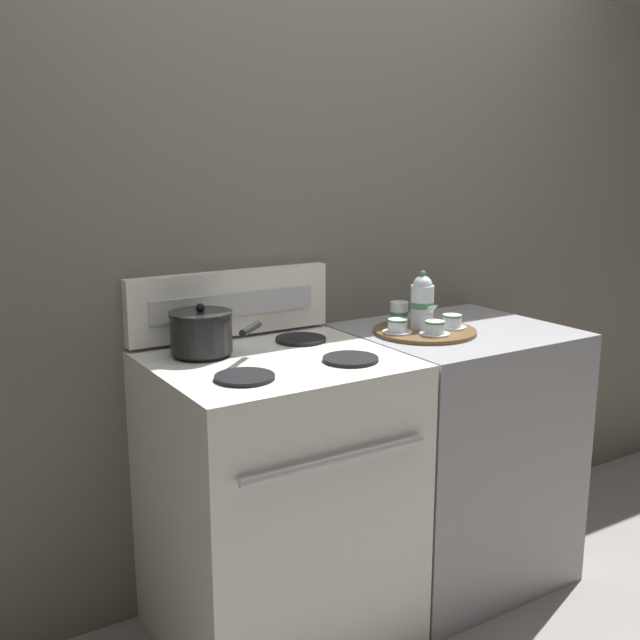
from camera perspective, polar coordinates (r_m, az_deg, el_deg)
ground_plane at (r=2.85m, az=3.76°, el=-20.32°), size 6.00×6.00×0.00m
wall_back at (r=2.73m, az=-0.25°, el=3.11°), size 6.00×0.05×2.20m
stove at (r=2.45m, az=-3.28°, el=-13.53°), size 0.74×0.68×0.95m
control_panel at (r=2.52m, az=-6.78°, el=1.28°), size 0.72×0.05×0.22m
side_counter at (r=2.85m, az=10.11°, el=-9.91°), size 0.73×0.66×0.94m
saucepan at (r=2.32m, az=-8.99°, el=-0.89°), size 0.26×0.27×0.15m
serving_tray at (r=2.62m, az=7.99°, el=-0.86°), size 0.36×0.36×0.01m
teapot at (r=2.62m, az=7.81°, el=1.38°), size 0.08×0.13×0.20m
teacup_left at (r=2.55m, az=5.93°, el=-0.46°), size 0.10×0.10×0.05m
teacup_right at (r=2.54m, az=8.75°, el=-0.61°), size 0.10×0.10×0.05m
teacup_front at (r=2.65m, az=10.02°, el=-0.11°), size 0.10×0.10×0.05m
creamer_jug at (r=2.68m, az=6.05°, el=0.52°), size 0.07×0.07×0.08m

